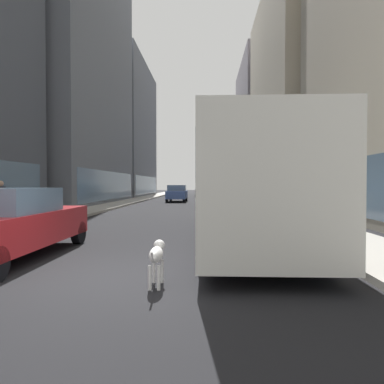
{
  "coord_description": "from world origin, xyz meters",
  "views": [
    {
      "loc": [
        1.7,
        -6.18,
        1.71
      ],
      "look_at": [
        1.12,
        7.35,
        1.4
      ],
      "focal_mm": 32.39,
      "sensor_mm": 36.0,
      "label": 1
    }
  ],
  "objects_px": {
    "car_silver_sedan": "(214,190)",
    "pedestrian_with_handbag": "(1,202)",
    "car_red_coupe": "(10,223)",
    "dalmatian_dog": "(157,255)",
    "box_truck": "(217,185)",
    "car_white_van": "(221,195)",
    "car_grey_wagon": "(203,191)",
    "transit_bus": "(242,182)",
    "car_blue_hatchback": "(177,193)"
  },
  "relations": [
    {
      "from": "transit_bus",
      "to": "car_silver_sedan",
      "type": "relative_size",
      "value": 2.48
    },
    {
      "from": "dalmatian_dog",
      "to": "box_truck",
      "type": "bearing_deg",
      "value": 86.58
    },
    {
      "from": "car_silver_sedan",
      "to": "dalmatian_dog",
      "type": "height_order",
      "value": "car_silver_sedan"
    },
    {
      "from": "transit_bus",
      "to": "dalmatian_dog",
      "type": "distance_m",
      "value": 5.73
    },
    {
      "from": "pedestrian_with_handbag",
      "to": "car_red_coupe",
      "type": "bearing_deg",
      "value": -57.0
    },
    {
      "from": "car_grey_wagon",
      "to": "pedestrian_with_handbag",
      "type": "xyz_separation_m",
      "value": [
        -7.35,
        -32.65,
        0.19
      ]
    },
    {
      "from": "car_white_van",
      "to": "transit_bus",
      "type": "bearing_deg",
      "value": -90.0
    },
    {
      "from": "car_blue_hatchback",
      "to": "pedestrian_with_handbag",
      "type": "distance_m",
      "value": 21.3
    },
    {
      "from": "car_blue_hatchback",
      "to": "car_grey_wagon",
      "type": "bearing_deg",
      "value": 78.63
    },
    {
      "from": "car_red_coupe",
      "to": "pedestrian_with_handbag",
      "type": "distance_m",
      "value": 6.16
    },
    {
      "from": "car_silver_sedan",
      "to": "transit_bus",
      "type": "bearing_deg",
      "value": -90.0
    },
    {
      "from": "car_white_van",
      "to": "car_blue_hatchback",
      "type": "bearing_deg",
      "value": 123.32
    },
    {
      "from": "pedestrian_with_handbag",
      "to": "box_truck",
      "type": "bearing_deg",
      "value": 70.61
    },
    {
      "from": "car_silver_sedan",
      "to": "car_red_coupe",
      "type": "distance_m",
      "value": 45.99
    },
    {
      "from": "car_blue_hatchback",
      "to": "car_silver_sedan",
      "type": "bearing_deg",
      "value": 78.56
    },
    {
      "from": "car_blue_hatchback",
      "to": "box_truck",
      "type": "xyz_separation_m",
      "value": [
        4.0,
        4.71,
        0.84
      ]
    },
    {
      "from": "car_blue_hatchback",
      "to": "pedestrian_with_handbag",
      "type": "xyz_separation_m",
      "value": [
        -4.95,
        -20.72,
        0.19
      ]
    },
    {
      "from": "box_truck",
      "to": "pedestrian_with_handbag",
      "type": "relative_size",
      "value": 4.44
    },
    {
      "from": "box_truck",
      "to": "pedestrian_with_handbag",
      "type": "height_order",
      "value": "box_truck"
    },
    {
      "from": "car_blue_hatchback",
      "to": "car_red_coupe",
      "type": "xyz_separation_m",
      "value": [
        -1.6,
        -25.88,
        0.0
      ]
    },
    {
      "from": "transit_bus",
      "to": "car_blue_hatchback",
      "type": "bearing_deg",
      "value": 100.05
    },
    {
      "from": "car_blue_hatchback",
      "to": "pedestrian_with_handbag",
      "type": "relative_size",
      "value": 2.53
    },
    {
      "from": "car_silver_sedan",
      "to": "dalmatian_dog",
      "type": "relative_size",
      "value": 4.83
    },
    {
      "from": "box_truck",
      "to": "car_white_van",
      "type": "bearing_deg",
      "value": -90.0
    },
    {
      "from": "car_grey_wagon",
      "to": "car_red_coupe",
      "type": "height_order",
      "value": "same"
    },
    {
      "from": "transit_bus",
      "to": "car_blue_hatchback",
      "type": "height_order",
      "value": "transit_bus"
    },
    {
      "from": "car_white_van",
      "to": "box_truck",
      "type": "xyz_separation_m",
      "value": [
        0.0,
        10.8,
        0.84
      ]
    },
    {
      "from": "car_grey_wagon",
      "to": "dalmatian_dog",
      "type": "bearing_deg",
      "value": -90.5
    },
    {
      "from": "box_truck",
      "to": "pedestrian_with_handbag",
      "type": "xyz_separation_m",
      "value": [
        -8.95,
        -25.43,
        -0.65
      ]
    },
    {
      "from": "car_red_coupe",
      "to": "box_truck",
      "type": "bearing_deg",
      "value": 79.63
    },
    {
      "from": "car_white_van",
      "to": "dalmatian_dog",
      "type": "bearing_deg",
      "value": -95.12
    },
    {
      "from": "pedestrian_with_handbag",
      "to": "car_grey_wagon",
      "type": "bearing_deg",
      "value": 77.31
    },
    {
      "from": "car_silver_sedan",
      "to": "pedestrian_with_handbag",
      "type": "xyz_separation_m",
      "value": [
        -8.95,
        -40.49,
        0.19
      ]
    },
    {
      "from": "box_truck",
      "to": "car_blue_hatchback",
      "type": "bearing_deg",
      "value": -130.34
    },
    {
      "from": "car_blue_hatchback",
      "to": "pedestrian_with_handbag",
      "type": "height_order",
      "value": "pedestrian_with_handbag"
    },
    {
      "from": "car_white_van",
      "to": "dalmatian_dog",
      "type": "xyz_separation_m",
      "value": [
        -1.95,
        -21.72,
        -0.31
      ]
    },
    {
      "from": "car_blue_hatchback",
      "to": "car_grey_wagon",
      "type": "distance_m",
      "value": 12.17
    },
    {
      "from": "transit_bus",
      "to": "car_grey_wagon",
      "type": "bearing_deg",
      "value": 92.65
    },
    {
      "from": "car_grey_wagon",
      "to": "car_white_van",
      "type": "bearing_deg",
      "value": -84.93
    },
    {
      "from": "transit_bus",
      "to": "car_blue_hatchback",
      "type": "xyz_separation_m",
      "value": [
        -4.0,
        22.57,
        -0.95
      ]
    },
    {
      "from": "transit_bus",
      "to": "dalmatian_dog",
      "type": "bearing_deg",
      "value": -110.38
    },
    {
      "from": "car_red_coupe",
      "to": "dalmatian_dog",
      "type": "relative_size",
      "value": 4.96
    },
    {
      "from": "car_silver_sedan",
      "to": "car_blue_hatchback",
      "type": "bearing_deg",
      "value": -101.44
    },
    {
      "from": "transit_bus",
      "to": "car_grey_wagon",
      "type": "xyz_separation_m",
      "value": [
        -1.6,
        34.51,
        -0.95
      ]
    },
    {
      "from": "car_blue_hatchback",
      "to": "transit_bus",
      "type": "bearing_deg",
      "value": -79.95
    },
    {
      "from": "car_red_coupe",
      "to": "box_truck",
      "type": "distance_m",
      "value": 31.11
    },
    {
      "from": "transit_bus",
      "to": "car_silver_sedan",
      "type": "distance_m",
      "value": 42.35
    },
    {
      "from": "car_red_coupe",
      "to": "car_white_van",
      "type": "bearing_deg",
      "value": 74.2
    },
    {
      "from": "car_red_coupe",
      "to": "transit_bus",
      "type": "bearing_deg",
      "value": 30.55
    },
    {
      "from": "car_blue_hatchback",
      "to": "pedestrian_with_handbag",
      "type": "bearing_deg",
      "value": -103.44
    }
  ]
}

